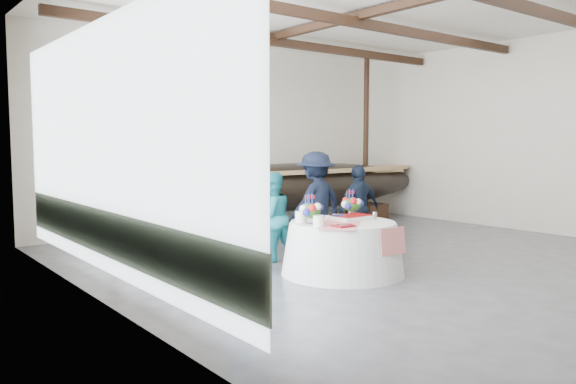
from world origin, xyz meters
TOP-DOWN VIEW (x-y plane):
  - floor at (0.00, 0.00)m, footprint 10.00×12.00m
  - wall_back at (0.00, 6.00)m, footprint 10.00×0.02m
  - wall_left at (-5.00, 0.00)m, footprint 0.02×12.00m
  - wall_right at (5.00, 0.00)m, footprint 0.02×12.00m
  - pavilion_structure at (0.00, 0.81)m, footprint 9.80×11.76m
  - open_bay at (-4.95, 1.00)m, footprint 0.03×7.00m
  - longboat_display at (1.06, 4.70)m, footprint 8.39×1.68m
  - banquet_table at (-1.44, 0.37)m, footprint 1.93×1.93m
  - tabletop_items at (-1.47, 0.54)m, footprint 1.73×1.57m
  - guest_woman_blue at (-2.62, 1.43)m, footprint 0.66×0.44m
  - guest_woman_teal at (-1.73, 1.85)m, footprint 0.76×0.60m
  - guest_man_left at (-0.68, 1.90)m, footprint 1.28×0.80m
  - guest_man_right at (0.08, 1.53)m, footprint 0.97×0.42m

SIDE VIEW (x-z plane):
  - floor at x=0.00m, z-range -0.01..0.01m
  - banquet_table at x=-1.44m, z-range 0.00..0.83m
  - guest_woman_teal at x=-1.73m, z-range 0.00..1.55m
  - guest_man_right at x=0.08m, z-range 0.00..1.65m
  - guest_woman_blue at x=-2.62m, z-range 0.00..1.79m
  - guest_man_left at x=-0.68m, z-range 0.00..1.90m
  - tabletop_items at x=-1.47m, z-range 0.78..1.18m
  - longboat_display at x=1.06m, z-range 0.22..1.79m
  - open_bay at x=-4.95m, z-range 0.23..3.43m
  - wall_back at x=0.00m, z-range 0.00..4.50m
  - wall_left at x=-5.00m, z-range 0.00..4.50m
  - wall_right at x=5.00m, z-range 0.00..4.50m
  - pavilion_structure at x=0.00m, z-range 1.75..6.25m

